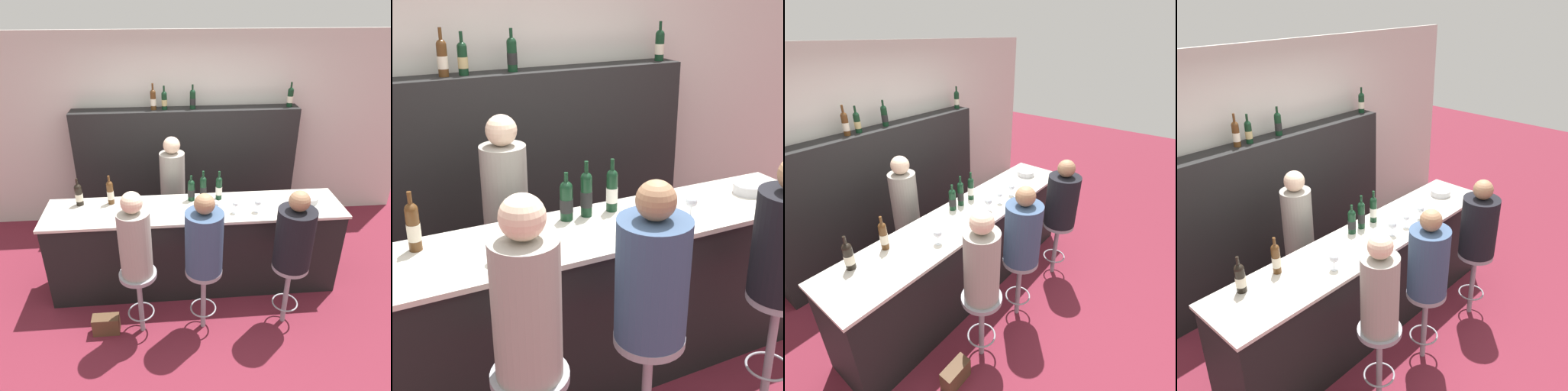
# 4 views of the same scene
# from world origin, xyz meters

# --- Properties ---
(wall_back) EXTENTS (6.40, 0.05, 2.60)m
(wall_back) POSITION_xyz_m (0.00, 1.87, 1.30)
(wall_back) COLOR beige
(wall_back) RESTS_ON ground_plane
(bar_counter) EXTENTS (3.13, 0.63, 1.00)m
(bar_counter) POSITION_xyz_m (0.00, 0.30, 0.50)
(bar_counter) COLOR black
(bar_counter) RESTS_ON ground_plane
(back_bar_cabinet) EXTENTS (2.93, 0.28, 1.68)m
(back_bar_cabinet) POSITION_xyz_m (0.00, 1.65, 0.84)
(back_bar_cabinet) COLOR black
(back_bar_cabinet) RESTS_ON ground_plane
(wine_bottle_counter_1) EXTENTS (0.07, 0.07, 0.32)m
(wine_bottle_counter_1) POSITION_xyz_m (-0.88, 0.47, 1.13)
(wine_bottle_counter_1) COLOR #4C2D14
(wine_bottle_counter_1) RESTS_ON bar_counter
(wine_bottle_counter_2) EXTENTS (0.08, 0.08, 0.29)m
(wine_bottle_counter_2) POSITION_xyz_m (-0.03, 0.47, 1.12)
(wine_bottle_counter_2) COLOR black
(wine_bottle_counter_2) RESTS_ON bar_counter
(wine_bottle_counter_3) EXTENTS (0.07, 0.07, 0.34)m
(wine_bottle_counter_3) POSITION_xyz_m (0.10, 0.47, 1.14)
(wine_bottle_counter_3) COLOR black
(wine_bottle_counter_3) RESTS_ON bar_counter
(wine_bottle_counter_4) EXTENTS (0.07, 0.07, 0.33)m
(wine_bottle_counter_4) POSITION_xyz_m (0.27, 0.47, 1.13)
(wine_bottle_counter_4) COLOR black
(wine_bottle_counter_4) RESTS_ON bar_counter
(wine_bottle_backbar_0) EXTENTS (0.07, 0.07, 0.33)m
(wine_bottle_backbar_0) POSITION_xyz_m (-0.41, 1.65, 1.81)
(wine_bottle_backbar_0) COLOR #4C2D14
(wine_bottle_backbar_0) RESTS_ON back_bar_cabinet
(wine_bottle_backbar_1) EXTENTS (0.07, 0.07, 0.30)m
(wine_bottle_backbar_1) POSITION_xyz_m (-0.27, 1.65, 1.79)
(wine_bottle_backbar_1) COLOR black
(wine_bottle_backbar_1) RESTS_ON back_bar_cabinet
(wine_bottle_backbar_2) EXTENTS (0.07, 0.07, 0.30)m
(wine_bottle_backbar_2) POSITION_xyz_m (0.09, 1.65, 1.80)
(wine_bottle_backbar_2) COLOR black
(wine_bottle_backbar_2) RESTS_ON back_bar_cabinet
(wine_bottle_backbar_3) EXTENTS (0.08, 0.08, 0.31)m
(wine_bottle_backbar_3) POSITION_xyz_m (1.35, 1.65, 1.80)
(wine_bottle_backbar_3) COLOR black
(wine_bottle_backbar_3) RESTS_ON back_bar_cabinet
(wine_glass_0) EXTENTS (0.08, 0.08, 0.15)m
(wine_glass_0) POSITION_xyz_m (-0.54, 0.16, 1.10)
(wine_glass_0) COLOR silver
(wine_glass_0) RESTS_ON bar_counter
(wine_glass_1) EXTENTS (0.08, 0.08, 0.15)m
(wine_glass_1) POSITION_xyz_m (0.19, 0.16, 1.11)
(wine_glass_1) COLOR silver
(wine_glass_1) RESTS_ON bar_counter
(wine_glass_2) EXTENTS (0.06, 0.06, 0.13)m
(wine_glass_2) POSITION_xyz_m (0.40, 0.16, 1.09)
(wine_glass_2) COLOR silver
(wine_glass_2) RESTS_ON bar_counter
(wine_glass_3) EXTENTS (0.07, 0.07, 0.14)m
(wine_glass_3) POSITION_xyz_m (0.63, 0.16, 1.10)
(wine_glass_3) COLOR silver
(wine_glass_3) RESTS_ON bar_counter
(metal_bowl) EXTENTS (0.22, 0.22, 0.06)m
(metal_bowl) POSITION_xyz_m (1.22, 0.32, 1.03)
(metal_bowl) COLOR #B7B7BC
(metal_bowl) RESTS_ON bar_counter
(guest_seated_left) EXTENTS (0.29, 0.29, 0.83)m
(guest_seated_left) POSITION_xyz_m (-0.59, -0.37, 1.09)
(guest_seated_left) COLOR gray
(guest_seated_left) RESTS_ON bar_stool_left
(bar_stool_middle) EXTENTS (0.35, 0.35, 0.73)m
(bar_stool_middle) POSITION_xyz_m (0.02, -0.37, 0.56)
(bar_stool_middle) COLOR gray
(bar_stool_middle) RESTS_ON ground_plane
(guest_seated_middle) EXTENTS (0.34, 0.34, 0.78)m
(guest_seated_middle) POSITION_xyz_m (0.02, -0.37, 1.06)
(guest_seated_middle) COLOR #334766
(guest_seated_middle) RESTS_ON bar_stool_middle
(bar_stool_right) EXTENTS (0.35, 0.35, 0.73)m
(bar_stool_right) POSITION_xyz_m (0.85, -0.37, 0.56)
(bar_stool_right) COLOR gray
(bar_stool_right) RESTS_ON ground_plane
(bartender) EXTENTS (0.30, 0.30, 1.52)m
(bartender) POSITION_xyz_m (-0.21, 1.05, 0.71)
(bartender) COLOR gray
(bartender) RESTS_ON ground_plane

